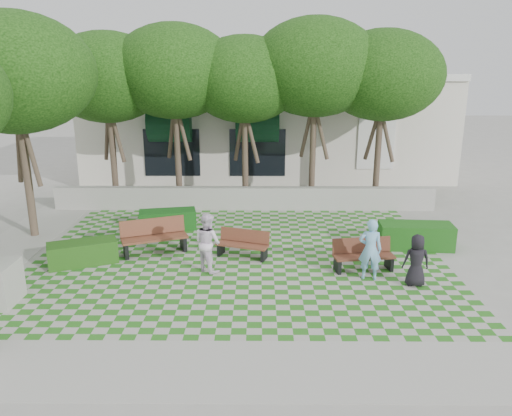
{
  "coord_description": "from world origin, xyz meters",
  "views": [
    {
      "loc": [
        0.61,
        -12.9,
        5.53
      ],
      "look_at": [
        0.5,
        1.5,
        1.4
      ],
      "focal_mm": 35.0,
      "sensor_mm": 36.0,
      "label": 1
    }
  ],
  "objects_px": {
    "bench_east": "(363,255)",
    "person_white": "(208,242)",
    "person_dark": "(416,260)",
    "hedge_east": "(416,236)",
    "person_blue": "(370,249)",
    "bench_mid": "(243,244)",
    "hedge_west": "(83,253)",
    "bench_west": "(154,237)",
    "hedge_midleft": "(168,220)"
  },
  "relations": [
    {
      "from": "bench_east",
      "to": "person_dark",
      "type": "xyz_separation_m",
      "value": [
        1.15,
        -1.04,
        0.27
      ]
    },
    {
      "from": "hedge_east",
      "to": "person_white",
      "type": "relative_size",
      "value": 1.35
    },
    {
      "from": "hedge_east",
      "to": "hedge_midleft",
      "type": "bearing_deg",
      "value": 167.52
    },
    {
      "from": "bench_west",
      "to": "bench_mid",
      "type": "bearing_deg",
      "value": -28.49
    },
    {
      "from": "bench_mid",
      "to": "hedge_midleft",
      "type": "distance_m",
      "value": 3.76
    },
    {
      "from": "person_dark",
      "to": "bench_west",
      "type": "bearing_deg",
      "value": -15.18
    },
    {
      "from": "bench_west",
      "to": "hedge_east",
      "type": "height_order",
      "value": "bench_west"
    },
    {
      "from": "bench_east",
      "to": "bench_west",
      "type": "xyz_separation_m",
      "value": [
        -6.11,
        1.28,
        0.07
      ]
    },
    {
      "from": "hedge_east",
      "to": "person_white",
      "type": "xyz_separation_m",
      "value": [
        -6.33,
        -1.85,
        0.44
      ]
    },
    {
      "from": "bench_east",
      "to": "person_white",
      "type": "height_order",
      "value": "person_white"
    },
    {
      "from": "bench_west",
      "to": "person_white",
      "type": "height_order",
      "value": "person_white"
    },
    {
      "from": "hedge_midleft",
      "to": "person_blue",
      "type": "bearing_deg",
      "value": -34.36
    },
    {
      "from": "hedge_midleft",
      "to": "person_dark",
      "type": "xyz_separation_m",
      "value": [
        7.25,
        -4.6,
        0.36
      ]
    },
    {
      "from": "bench_west",
      "to": "hedge_west",
      "type": "height_order",
      "value": "bench_west"
    },
    {
      "from": "hedge_west",
      "to": "person_white",
      "type": "relative_size",
      "value": 1.15
    },
    {
      "from": "hedge_west",
      "to": "person_blue",
      "type": "height_order",
      "value": "person_blue"
    },
    {
      "from": "hedge_east",
      "to": "person_dark",
      "type": "relative_size",
      "value": 1.61
    },
    {
      "from": "bench_east",
      "to": "hedge_west",
      "type": "distance_m",
      "value": 7.99
    },
    {
      "from": "hedge_midleft",
      "to": "hedge_west",
      "type": "relative_size",
      "value": 1.01
    },
    {
      "from": "hedge_east",
      "to": "hedge_midleft",
      "type": "xyz_separation_m",
      "value": [
        -8.1,
        1.79,
        -0.05
      ]
    },
    {
      "from": "bench_mid",
      "to": "hedge_west",
      "type": "distance_m",
      "value": 4.63
    },
    {
      "from": "bench_east",
      "to": "person_white",
      "type": "xyz_separation_m",
      "value": [
        -4.33,
        -0.08,
        0.4
      ]
    },
    {
      "from": "bench_east",
      "to": "bench_mid",
      "type": "distance_m",
      "value": 3.52
    },
    {
      "from": "person_blue",
      "to": "person_white",
      "type": "height_order",
      "value": "person_blue"
    },
    {
      "from": "bench_east",
      "to": "bench_west",
      "type": "distance_m",
      "value": 6.24
    },
    {
      "from": "bench_mid",
      "to": "hedge_west",
      "type": "bearing_deg",
      "value": -153.95
    },
    {
      "from": "bench_east",
      "to": "person_dark",
      "type": "height_order",
      "value": "person_dark"
    },
    {
      "from": "bench_east",
      "to": "person_white",
      "type": "relative_size",
      "value": 1.05
    },
    {
      "from": "person_blue",
      "to": "hedge_west",
      "type": "bearing_deg",
      "value": 1.43
    },
    {
      "from": "hedge_east",
      "to": "person_blue",
      "type": "relative_size",
      "value": 1.33
    },
    {
      "from": "hedge_west",
      "to": "person_dark",
      "type": "xyz_separation_m",
      "value": [
        9.13,
        -1.4,
        0.36
      ]
    },
    {
      "from": "bench_east",
      "to": "person_blue",
      "type": "bearing_deg",
      "value": -95.12
    },
    {
      "from": "person_blue",
      "to": "person_dark",
      "type": "xyz_separation_m",
      "value": [
        1.11,
        -0.4,
        -0.15
      ]
    },
    {
      "from": "bench_mid",
      "to": "hedge_west",
      "type": "relative_size",
      "value": 0.86
    },
    {
      "from": "bench_west",
      "to": "person_blue",
      "type": "xyz_separation_m",
      "value": [
        6.14,
        -1.92,
        0.34
      ]
    },
    {
      "from": "bench_west",
      "to": "hedge_midleft",
      "type": "distance_m",
      "value": 2.28
    },
    {
      "from": "hedge_west",
      "to": "bench_west",
      "type": "bearing_deg",
      "value": 26.0
    },
    {
      "from": "bench_mid",
      "to": "person_white",
      "type": "bearing_deg",
      "value": -113.5
    },
    {
      "from": "bench_east",
      "to": "person_dark",
      "type": "distance_m",
      "value": 1.57
    },
    {
      "from": "bench_mid",
      "to": "hedge_west",
      "type": "xyz_separation_m",
      "value": [
        -4.6,
        -0.59,
        -0.06
      ]
    },
    {
      "from": "person_white",
      "to": "hedge_west",
      "type": "bearing_deg",
      "value": 35.5
    },
    {
      "from": "hedge_east",
      "to": "hedge_midleft",
      "type": "height_order",
      "value": "hedge_east"
    },
    {
      "from": "hedge_west",
      "to": "person_white",
      "type": "bearing_deg",
      "value": -6.94
    },
    {
      "from": "hedge_east",
      "to": "person_blue",
      "type": "bearing_deg",
      "value": -129.2
    },
    {
      "from": "bench_west",
      "to": "hedge_midleft",
      "type": "bearing_deg",
      "value": 68.23
    },
    {
      "from": "bench_east",
      "to": "bench_mid",
      "type": "bearing_deg",
      "value": 155.75
    },
    {
      "from": "bench_east",
      "to": "person_blue",
      "type": "relative_size",
      "value": 1.04
    },
    {
      "from": "hedge_east",
      "to": "hedge_west",
      "type": "bearing_deg",
      "value": -172.0
    },
    {
      "from": "hedge_midleft",
      "to": "person_white",
      "type": "relative_size",
      "value": 1.16
    },
    {
      "from": "hedge_west",
      "to": "person_blue",
      "type": "bearing_deg",
      "value": -7.12
    }
  ]
}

